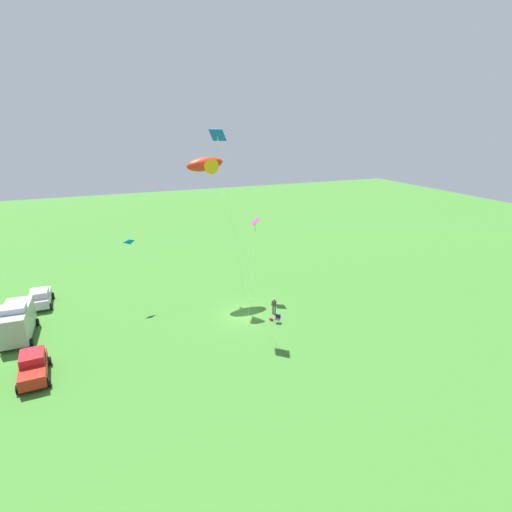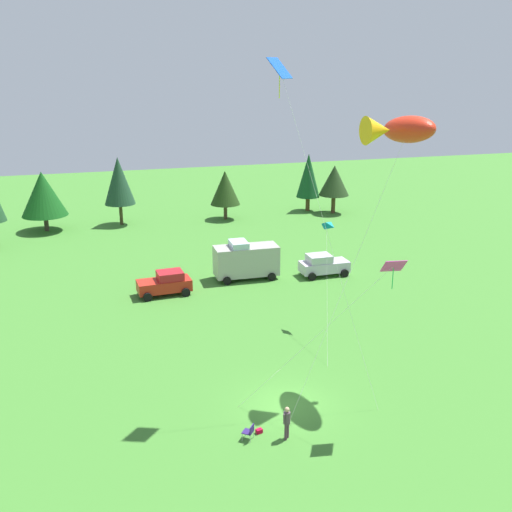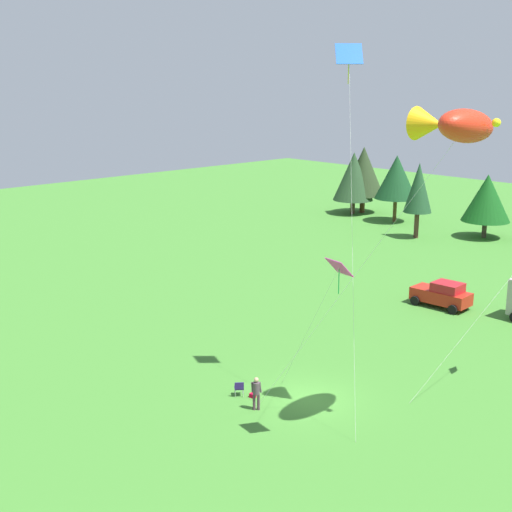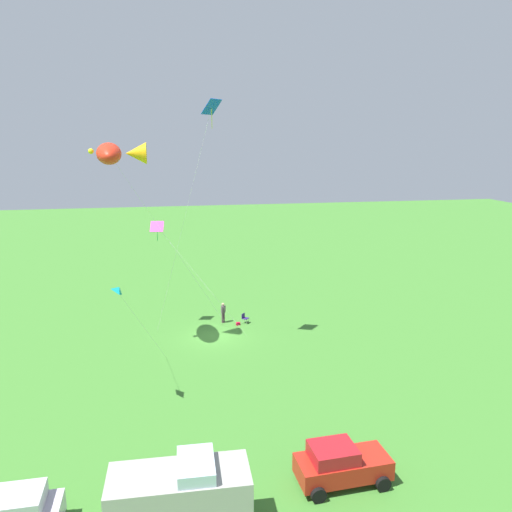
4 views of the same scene
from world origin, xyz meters
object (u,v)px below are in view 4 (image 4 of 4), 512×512
(van_motorhome_grey, at_px, (181,500))
(kite_diamond_rainbow, at_px, (159,229))
(folding_chair, at_px, (244,317))
(kite_delta_teal, at_px, (120,290))
(backpack_on_grass, at_px, (238,324))
(car_red_sedan, at_px, (341,464))
(kite_large_fish, at_px, (116,153))
(person_kite_flyer, at_px, (223,311))
(kite_diamond_blue, at_px, (210,114))

(van_motorhome_grey, bearing_deg, kite_diamond_rainbow, 93.10)
(folding_chair, bearing_deg, kite_delta_teal, -87.40)
(backpack_on_grass, bearing_deg, folding_chair, -146.77)
(car_red_sedan, distance_m, kite_diamond_rainbow, 23.60)
(car_red_sedan, distance_m, kite_large_fish, 23.73)
(backpack_on_grass, distance_m, van_motorhome_grey, 22.89)
(person_kite_flyer, xyz_separation_m, backpack_on_grass, (-1.15, 0.82, -0.91))
(kite_delta_teal, bearing_deg, kite_diamond_rainbow, -99.44)
(kite_large_fish, xyz_separation_m, kite_diamond_blue, (-6.36, 0.53, 2.60))
(van_motorhome_grey, bearing_deg, car_red_sedan, 16.38)
(person_kite_flyer, bearing_deg, folding_chair, 29.74)
(folding_chair, relative_size, kite_diamond_blue, 0.05)
(backpack_on_grass, xyz_separation_m, car_red_sedan, (-1.67, 20.26, 0.84))
(person_kite_flyer, xyz_separation_m, van_motorhome_grey, (4.33, 22.99, 0.62))
(backpack_on_grass, relative_size, van_motorhome_grey, 0.06)
(van_motorhome_grey, height_order, kite_delta_teal, kite_delta_teal)
(car_red_sedan, bearing_deg, person_kite_flyer, -85.62)
(person_kite_flyer, relative_size, kite_delta_teal, 0.24)
(kite_large_fish, relative_size, kite_diamond_rainbow, 1.72)
(kite_large_fish, height_order, kite_diamond_rainbow, kite_large_fish)
(folding_chair, relative_size, backpack_on_grass, 2.56)
(kite_delta_teal, bearing_deg, kite_diamond_blue, -127.42)
(kite_delta_teal, bearing_deg, person_kite_flyer, -119.39)
(backpack_on_grass, xyz_separation_m, kite_diamond_blue, (2.38, 4.11, 16.71))
(van_motorhome_grey, bearing_deg, person_kite_flyer, 80.75)
(folding_chair, distance_m, backpack_on_grass, 0.82)
(kite_delta_teal, bearing_deg, backpack_on_grass, -124.99)
(kite_diamond_blue, height_order, kite_diamond_rainbow, kite_diamond_blue)
(kite_delta_teal, bearing_deg, van_motorhome_grey, 104.90)
(car_red_sedan, relative_size, van_motorhome_grey, 0.79)
(backpack_on_grass, height_order, kite_delta_teal, kite_delta_teal)
(person_kite_flyer, height_order, folding_chair, person_kite_flyer)
(folding_chair, bearing_deg, person_kite_flyer, -154.84)
(kite_diamond_blue, distance_m, kite_diamond_rainbow, 10.62)
(kite_diamond_blue, bearing_deg, kite_diamond_rainbow, -52.35)
(kite_large_fish, xyz_separation_m, kite_diamond_rainbow, (-2.58, -4.36, -6.02))
(person_kite_flyer, distance_m, kite_diamond_rainbow, 8.75)
(backpack_on_grass, relative_size, kite_diamond_rainbow, 0.04)
(kite_diamond_rainbow, bearing_deg, kite_diamond_blue, 127.65)
(backpack_on_grass, xyz_separation_m, kite_diamond_rainbow, (6.16, -0.79, 8.09))
(car_red_sedan, height_order, kite_large_fish, kite_large_fish)
(car_red_sedan, distance_m, kite_delta_teal, 14.42)
(kite_diamond_rainbow, distance_m, kite_delta_teal, 12.79)
(folding_chair, xyz_separation_m, kite_diamond_blue, (2.99, 4.51, 16.33))
(backpack_on_grass, relative_size, car_red_sedan, 0.07)
(folding_chair, height_order, kite_diamond_rainbow, kite_diamond_rainbow)
(folding_chair, height_order, kite_delta_teal, kite_delta_teal)
(kite_large_fish, distance_m, kite_diamond_rainbow, 7.87)
(van_motorhome_grey, distance_m, kite_large_fish, 22.69)
(van_motorhome_grey, bearing_deg, backpack_on_grass, 77.53)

